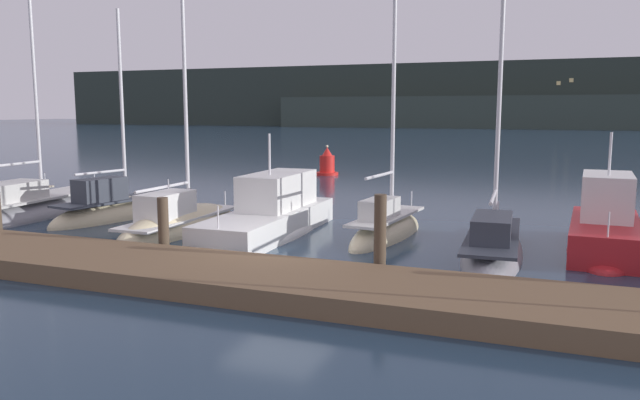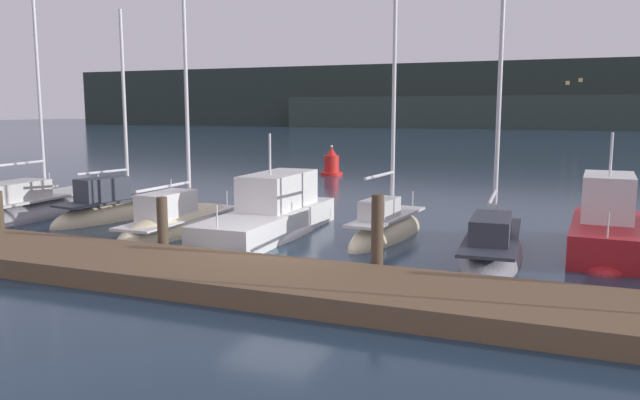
% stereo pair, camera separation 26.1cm
% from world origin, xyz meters
% --- Properties ---
extents(ground_plane, '(400.00, 400.00, 0.00)m').
position_xyz_m(ground_plane, '(0.00, 0.00, 0.00)').
color(ground_plane, '#1E3347').
extents(dock, '(38.28, 2.80, 0.45)m').
position_xyz_m(dock, '(0.00, -2.41, 0.23)').
color(dock, brown).
rests_on(dock, ground).
extents(mooring_pile_2, '(0.28, 0.28, 1.62)m').
position_xyz_m(mooring_pile_2, '(-2.91, -0.76, 0.81)').
color(mooring_pile_2, '#4C3D2D').
rests_on(mooring_pile_2, ground).
extents(mooring_pile_3, '(0.28, 0.28, 1.98)m').
position_xyz_m(mooring_pile_3, '(2.91, -0.76, 0.99)').
color(mooring_pile_3, '#4C3D2D').
rests_on(mooring_pile_3, ground).
extents(sailboat_berth_2, '(2.61, 8.17, 11.44)m').
position_xyz_m(sailboat_berth_2, '(-11.26, 2.82, 0.14)').
color(sailboat_berth_2, gray).
rests_on(sailboat_berth_2, ground).
extents(sailboat_berth_3, '(2.48, 5.68, 8.09)m').
position_xyz_m(sailboat_berth_3, '(-8.14, 3.72, 0.15)').
color(sailboat_berth_3, beige).
rests_on(sailboat_berth_3, ground).
extents(sailboat_berth_4, '(1.63, 6.17, 8.48)m').
position_xyz_m(sailboat_berth_4, '(-4.62, 2.48, 0.12)').
color(sailboat_berth_4, beige).
rests_on(sailboat_berth_4, ground).
extents(motorboat_berth_5, '(2.23, 7.45, 3.76)m').
position_xyz_m(motorboat_berth_5, '(-1.73, 3.13, 0.31)').
color(motorboat_berth_5, white).
rests_on(motorboat_berth_5, ground).
extents(sailboat_berth_6, '(1.70, 5.14, 8.00)m').
position_xyz_m(sailboat_berth_6, '(1.77, 4.00, 0.14)').
color(sailboat_berth_6, beige).
rests_on(sailboat_berth_6, ground).
extents(sailboat_berth_7, '(1.90, 6.55, 8.65)m').
position_xyz_m(sailboat_berth_7, '(5.05, 2.63, 0.13)').
color(sailboat_berth_7, gray).
rests_on(sailboat_berth_7, ground).
extents(motorboat_berth_8, '(2.12, 5.68, 3.72)m').
position_xyz_m(motorboat_berth_8, '(7.86, 4.38, 0.43)').
color(motorboat_berth_8, red).
rests_on(motorboat_berth_8, ground).
extents(channel_buoy, '(1.34, 1.34, 1.79)m').
position_xyz_m(channel_buoy, '(-6.40, 20.67, 0.65)').
color(channel_buoy, red).
rests_on(channel_buoy, ground).
extents(hillside_backdrop, '(240.00, 23.00, 14.18)m').
position_xyz_m(hillside_backdrop, '(2.72, 130.83, 6.53)').
color(hillside_backdrop, '#28332D').
rests_on(hillside_backdrop, ground).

